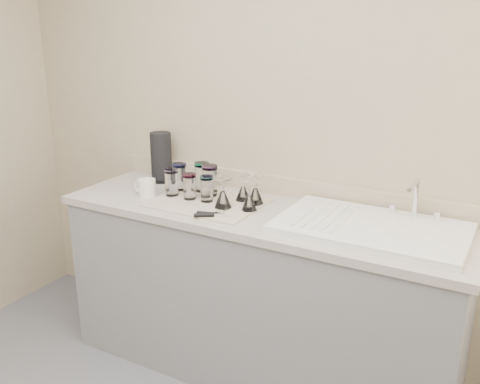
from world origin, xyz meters
The scene contains 17 objects.
room_envelope centered at (0.00, 0.00, 1.56)m, with size 3.54×3.50×2.52m.
counter_unit centered at (0.00, 1.20, 0.45)m, with size 2.06×0.62×0.90m.
sink_unit centered at (0.55, 1.20, 0.92)m, with size 0.82×0.50×0.22m.
dish_towel centered at (-0.29, 1.17, 0.90)m, with size 0.55×0.42×0.01m, color beige.
tumbler_teal centered at (-0.53, 1.28, 0.98)m, with size 0.07×0.07×0.15m.
tumbler_cyan centered at (-0.41, 1.32, 0.99)m, with size 0.08×0.08×0.16m.
tumbler_purple centered at (-0.34, 1.28, 0.99)m, with size 0.08×0.08×0.16m.
tumbler_magenta centered at (-0.51, 1.18, 0.98)m, with size 0.07×0.07×0.14m.
tumbler_blue centered at (-0.40, 1.17, 0.98)m, with size 0.07×0.07×0.14m.
tumbler_lavender centered at (-0.30, 1.18, 0.98)m, with size 0.07×0.07×0.13m.
goblet_back_left centered at (-0.15, 1.29, 0.95)m, with size 0.08×0.08×0.14m.
goblet_back_right centered at (-0.07, 1.27, 0.96)m, with size 0.08×0.08×0.15m.
goblet_front_left centered at (-0.18, 1.14, 0.96)m, with size 0.09×0.09×0.15m.
goblet_front_right centered at (-0.05, 1.17, 0.95)m, with size 0.08×0.08×0.14m.
can_opener centered at (-0.16, 1.00, 0.92)m, with size 0.15×0.10×0.02m.
white_mug centered at (-0.63, 1.12, 0.95)m, with size 0.13×0.09×0.09m.
paper_towel_roll centered at (-0.74, 1.39, 1.04)m, with size 0.15×0.15×0.28m.
Camera 1 is at (1.12, -1.00, 1.79)m, focal length 40.00 mm.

